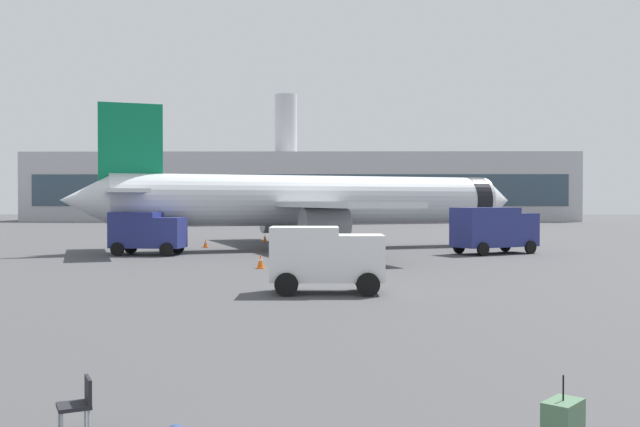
{
  "coord_description": "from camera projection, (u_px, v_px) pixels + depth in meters",
  "views": [
    {
      "loc": [
        -0.1,
        -5.74,
        3.54
      ],
      "look_at": [
        -0.5,
        28.69,
        3.0
      ],
      "focal_mm": 39.35,
      "sensor_mm": 36.0,
      "label": 1
    }
  ],
  "objects": [
    {
      "name": "airplane_at_gate",
      "position": [
        310.0,
        201.0,
        53.49
      ],
      "size": [
        34.7,
        31.74,
        10.5
      ],
      "color": "silver",
      "rests_on": "ground"
    },
    {
      "name": "safety_cone_near",
      "position": [
        206.0,
        243.0,
        55.11
      ],
      "size": [
        0.44,
        0.44,
        0.67
      ],
      "color": "#F2590C",
      "rests_on": "ground"
    },
    {
      "name": "rolling_suitcase",
      "position": [
        563.0,
        425.0,
        9.91
      ],
      "size": [
        0.72,
        0.75,
        1.1
      ],
      "color": "#476B4C",
      "rests_on": "ground"
    },
    {
      "name": "safety_cone_far",
      "position": [
        260.0,
        261.0,
        37.55
      ],
      "size": [
        0.44,
        0.44,
        0.8
      ],
      "color": "#F2590C",
      "rests_on": "ground"
    },
    {
      "name": "safety_cone_mid",
      "position": [
        265.0,
        238.0,
        62.65
      ],
      "size": [
        0.44,
        0.44,
        0.69
      ],
      "color": "#F2590C",
      "rests_on": "ground"
    },
    {
      "name": "cargo_van",
      "position": [
        325.0,
        256.0,
        27.37
      ],
      "size": [
        4.42,
        2.36,
        2.6
      ],
      "color": "white",
      "rests_on": "ground"
    },
    {
      "name": "gate_chair",
      "position": [
        79.0,
        402.0,
        10.7
      ],
      "size": [
        0.64,
        0.64,
        0.86
      ],
      "color": "black",
      "rests_on": "ground"
    },
    {
      "name": "terminal_building",
      "position": [
        301.0,
        187.0,
        138.84
      ],
      "size": [
        103.19,
        22.35,
        24.86
      ],
      "color": "#B2B2B7",
      "rests_on": "ground"
    },
    {
      "name": "fuel_truck",
      "position": [
        494.0,
        228.0,
        48.34
      ],
      "size": [
        6.42,
        4.95,
        3.2
      ],
      "color": "navy",
      "rests_on": "ground"
    },
    {
      "name": "service_truck",
      "position": [
        147.0,
        231.0,
        47.21
      ],
      "size": [
        5.01,
        2.96,
        2.9
      ],
      "color": "navy",
      "rests_on": "ground"
    }
  ]
}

